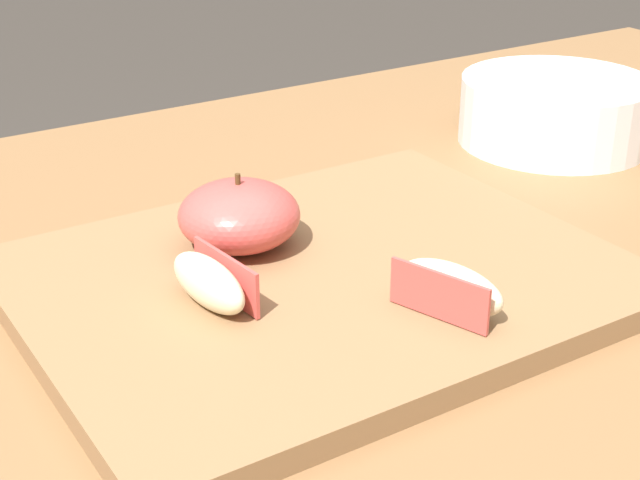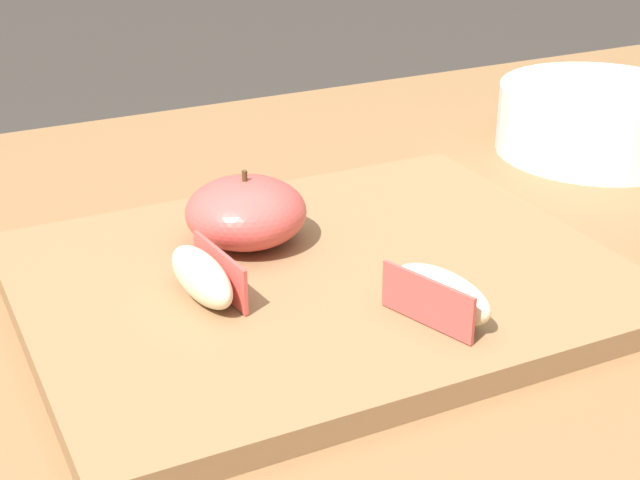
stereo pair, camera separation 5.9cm
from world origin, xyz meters
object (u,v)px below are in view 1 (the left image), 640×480
(apple_half_skin_up, at_px, (239,215))
(cutting_board, at_px, (320,280))
(apple_wedge_middle, at_px, (449,288))
(apple_wedge_near_knife, at_px, (210,282))
(ceramic_fruit_bowl, at_px, (555,109))

(apple_half_skin_up, bearing_deg, cutting_board, -64.69)
(apple_wedge_middle, bearing_deg, apple_half_skin_up, 112.99)
(cutting_board, distance_m, apple_wedge_near_knife, 0.08)
(apple_half_skin_up, bearing_deg, apple_wedge_near_knife, -130.39)
(cutting_board, bearing_deg, apple_wedge_middle, -68.59)
(cutting_board, xyz_separation_m, ceramic_fruit_bowl, (0.33, 0.13, 0.02))
(apple_wedge_near_knife, bearing_deg, apple_wedge_middle, -35.59)
(cutting_board, distance_m, apple_half_skin_up, 0.07)
(apple_half_skin_up, xyz_separation_m, apple_wedge_near_knife, (-0.05, -0.06, -0.01))
(apple_half_skin_up, height_order, apple_wedge_middle, apple_half_skin_up)
(apple_half_skin_up, relative_size, ceramic_fruit_bowl, 0.47)
(cutting_board, relative_size, ceramic_fruit_bowl, 2.17)
(apple_wedge_middle, xyz_separation_m, apple_wedge_near_knife, (-0.11, 0.08, 0.00))
(apple_half_skin_up, xyz_separation_m, ceramic_fruit_bowl, (0.36, 0.07, -0.01))
(apple_wedge_middle, height_order, ceramic_fruit_bowl, ceramic_fruit_bowl)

